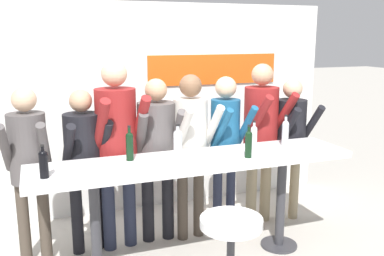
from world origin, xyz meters
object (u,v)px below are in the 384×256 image
(wine_bottle_1, at_px, (130,145))
(wine_bottle_2, at_px, (178,142))
(wine_bottle_3, at_px, (254,136))
(wine_bottle_4, at_px, (285,132))
(person_rightmost, at_px, (291,134))
(bar_stool, at_px, (231,250))
(person_far_left, at_px, (28,157))
(person_center_left, at_px, (117,135))
(wine_bottle_5, at_px, (44,163))
(person_center, at_px, (157,143))
(person_far_right, at_px, (261,126))
(person_center_right, at_px, (191,139))
(wine_bottle_0, at_px, (249,143))
(person_left, at_px, (84,154))
(tasting_table, at_px, (196,172))
(person_right, at_px, (226,136))

(wine_bottle_1, distance_m, wine_bottle_2, 0.42)
(wine_bottle_3, height_order, wine_bottle_4, wine_bottle_4)
(person_rightmost, height_order, wine_bottle_1, person_rightmost)
(bar_stool, height_order, wine_bottle_3, wine_bottle_3)
(person_far_left, relative_size, wine_bottle_1, 5.33)
(person_center_left, bearing_deg, wine_bottle_5, -142.79)
(wine_bottle_2, bearing_deg, wine_bottle_3, 3.29)
(person_center, xyz_separation_m, wine_bottle_1, (-0.36, -0.43, 0.12))
(wine_bottle_2, bearing_deg, person_far_right, 25.19)
(person_center_right, xyz_separation_m, wine_bottle_2, (-0.28, -0.44, 0.09))
(person_far_right, height_order, wine_bottle_0, person_far_right)
(person_left, bearing_deg, wine_bottle_2, -42.75)
(wine_bottle_1, bearing_deg, wine_bottle_2, -10.99)
(tasting_table, xyz_separation_m, wine_bottle_3, (0.62, 0.09, 0.26))
(person_far_left, distance_m, person_rightmost, 2.70)
(tasting_table, distance_m, wine_bottle_5, 1.30)
(person_far_left, distance_m, person_center_right, 1.52)
(person_rightmost, distance_m, wine_bottle_0, 1.11)
(person_far_left, xyz_separation_m, person_center_left, (0.79, 0.01, 0.13))
(person_center, bearing_deg, person_far_right, 4.47)
(person_far_right, height_order, wine_bottle_1, person_far_right)
(bar_stool, bearing_deg, wine_bottle_4, 41.81)
(person_far_right, height_order, wine_bottle_3, person_far_right)
(wine_bottle_3, height_order, wine_bottle_5, wine_bottle_3)
(person_center_right, relative_size, wine_bottle_2, 5.54)
(wine_bottle_3, bearing_deg, person_rightmost, 31.58)
(person_center_left, relative_size, person_far_right, 1.04)
(wine_bottle_1, bearing_deg, person_center, 49.85)
(person_far_left, relative_size, wine_bottle_2, 5.33)
(person_left, height_order, person_center_left, person_center_left)
(person_center_left, xyz_separation_m, wine_bottle_5, (-0.67, -0.64, -0.02))
(person_center_right, bearing_deg, person_center_left, 169.99)
(person_center_right, relative_size, wine_bottle_4, 5.57)
(person_far_right, xyz_separation_m, wine_bottle_4, (0.00, -0.47, 0.04))
(person_far_left, height_order, person_far_right, person_far_right)
(wine_bottle_2, xyz_separation_m, wine_bottle_5, (-1.12, -0.16, -0.02))
(person_far_left, bearing_deg, person_far_right, 8.73)
(person_right, relative_size, wine_bottle_0, 5.63)
(wine_bottle_0, distance_m, wine_bottle_4, 0.59)
(person_far_left, relative_size, wine_bottle_0, 5.53)
(person_right, height_order, wine_bottle_1, person_right)
(person_left, distance_m, wine_bottle_3, 1.60)
(wine_bottle_1, bearing_deg, tasting_table, -12.72)
(bar_stool, xyz_separation_m, wine_bottle_5, (-1.25, 0.67, 0.61))
(wine_bottle_5, bearing_deg, bar_stool, -28.34)
(person_center_left, bearing_deg, tasting_table, -47.82)
(person_center, relative_size, wine_bottle_5, 6.39)
(person_far_right, distance_m, wine_bottle_2, 1.24)
(wine_bottle_2, bearing_deg, bar_stool, -81.02)
(person_center_left, bearing_deg, bar_stool, -72.48)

